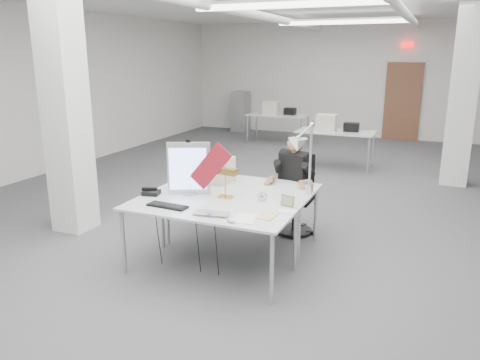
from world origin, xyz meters
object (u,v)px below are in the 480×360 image
object	(u,v)px
office_chair	(295,192)
seated_person	(295,168)
desk_main	(209,208)
bankers_lamp	(225,184)
desk_phone	(151,193)
monitor	(189,168)
beige_monitor	(217,170)
architect_lamp	(305,158)
laptop	(209,215)

from	to	relation	value
office_chair	seated_person	distance (m)	0.33
desk_main	bankers_lamp	xyz separation A→B (m)	(0.03, 0.36, 0.17)
bankers_lamp	desk_phone	size ratio (longest dim) A/B	1.73
monitor	office_chair	bearing A→B (deg)	27.96
office_chair	beige_monitor	xyz separation A→B (m)	(-0.85, -0.57, 0.34)
desk_phone	beige_monitor	distance (m)	0.92
bankers_lamp	architect_lamp	bearing A→B (deg)	26.87
architect_lamp	beige_monitor	bearing A→B (deg)	-173.01
seated_person	monitor	distance (m)	1.45
desk_main	bankers_lamp	bearing A→B (deg)	86.01
seated_person	monitor	bearing A→B (deg)	-111.59
desk_main	office_chair	world-z (taller)	office_chair
desk_phone	beige_monitor	bearing A→B (deg)	45.21
desk_phone	laptop	bearing A→B (deg)	-37.83
monitor	desk_phone	world-z (taller)	monitor
beige_monitor	architect_lamp	bearing A→B (deg)	-5.21
desk_phone	beige_monitor	size ratio (longest dim) A/B	0.54
office_chair	desk_phone	distance (m)	1.89
architect_lamp	laptop	bearing A→B (deg)	-106.89
seated_person	office_chair	bearing A→B (deg)	108.32
laptop	beige_monitor	xyz separation A→B (m)	(-0.48, 1.20, 0.15)
bankers_lamp	desk_main	bearing A→B (deg)	-84.67
office_chair	beige_monitor	world-z (taller)	office_chair
monitor	beige_monitor	size ratio (longest dim) A/B	1.78
office_chair	architect_lamp	distance (m)	1.14
laptop	architect_lamp	xyz separation A→B (m)	(0.70, 0.91, 0.46)
monitor	laptop	world-z (taller)	monitor
desk_main	beige_monitor	distance (m)	0.99
office_chair	monitor	xyz separation A→B (m)	(-0.92, -1.15, 0.48)
seated_person	monitor	xyz separation A→B (m)	(-0.92, -1.10, 0.16)
monitor	desk_phone	bearing A→B (deg)	-176.27
laptop	beige_monitor	bearing A→B (deg)	103.70
office_chair	laptop	bearing A→B (deg)	-83.18
laptop	desk_main	bearing A→B (deg)	108.60
monitor	beige_monitor	xyz separation A→B (m)	(0.08, 0.58, -0.14)
desk_main	desk_phone	distance (m)	0.81
seated_person	laptop	size ratio (longest dim) A/B	2.64
bankers_lamp	monitor	bearing A→B (deg)	-166.36
desk_phone	architect_lamp	bearing A→B (deg)	2.57
laptop	desk_phone	distance (m)	1.04
seated_person	architect_lamp	bearing A→B (deg)	-48.76
seated_person	laptop	distance (m)	1.76
seated_person	laptop	world-z (taller)	seated_person
bankers_lamp	office_chair	bearing A→B (deg)	76.01
seated_person	laptop	xyz separation A→B (m)	(-0.36, -1.72, -0.13)
office_chair	laptop	xyz separation A→B (m)	(-0.36, -1.77, 0.20)
office_chair	bankers_lamp	bearing A→B (deg)	-94.98
desk_main	office_chair	size ratio (longest dim) A/B	1.57
monitor	laptop	size ratio (longest dim) A/B	1.66
monitor	bankers_lamp	xyz separation A→B (m)	(0.44, 0.03, -0.14)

